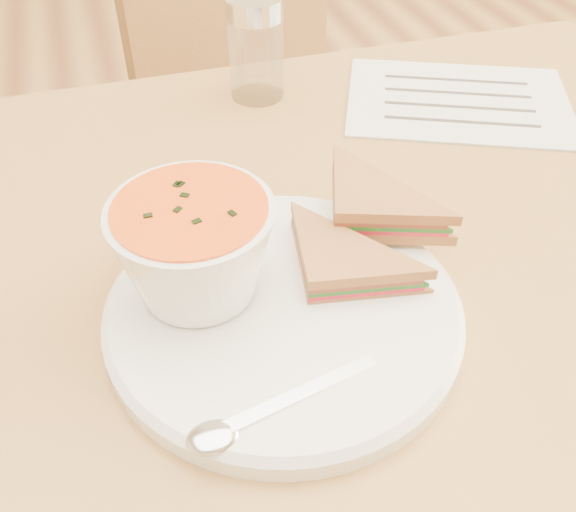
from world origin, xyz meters
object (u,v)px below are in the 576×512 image
object	(u,v)px
chair_far	(298,164)
condiment_shaker	(256,49)
dining_table	(327,430)
plate	(284,312)
soup_bowl	(195,254)

from	to	relation	value
chair_far	condiment_shaker	size ratio (longest dim) A/B	7.71
dining_table	plate	world-z (taller)	plate
chair_far	plate	distance (m)	0.69
chair_far	soup_bowl	size ratio (longest dim) A/B	7.42
plate	soup_bowl	bearing A→B (deg)	151.68
soup_bowl	chair_far	bearing A→B (deg)	64.56
condiment_shaker	soup_bowl	bearing A→B (deg)	-112.40
soup_bowl	condiment_shaker	size ratio (longest dim) A/B	1.04
chair_far	dining_table	bearing A→B (deg)	55.94
chair_far	plate	world-z (taller)	chair_far
dining_table	plate	xyz separation A→B (m)	(-0.09, -0.11, 0.38)
dining_table	chair_far	distance (m)	0.51
dining_table	soup_bowl	distance (m)	0.47
dining_table	soup_bowl	bearing A→B (deg)	-153.70
dining_table	soup_bowl	world-z (taller)	soup_bowl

